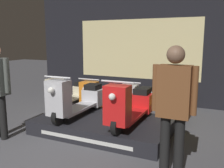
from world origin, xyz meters
name	(u,v)px	position (x,y,z in m)	size (l,w,h in m)	color
ground_plane	(46,160)	(0.00, 0.00, 0.00)	(30.00, 30.00, 0.00)	#4C4C51
shop_wall_back	(137,47)	(0.00, 4.15, 1.60)	(6.60, 0.09, 3.20)	black
display_platform	(103,125)	(0.27, 1.42, 0.14)	(2.60, 1.53, 0.27)	black
scooter_display_left	(77,99)	(-0.32, 1.37, 0.62)	(0.56, 1.72, 0.90)	black
scooter_display_right	(130,106)	(0.85, 1.37, 0.62)	(0.56, 1.72, 0.90)	black
scooter_backrow_0	(68,93)	(-1.58, 2.89, 0.35)	(0.56, 1.72, 0.90)	black
scooter_backrow_1	(101,96)	(-0.56, 2.89, 0.35)	(0.56, 1.72, 0.90)	black
scooter_backrow_2	(137,100)	(0.47, 2.89, 0.35)	(0.56, 1.72, 0.90)	black
scooter_backrow_3	(179,104)	(1.49, 2.89, 0.35)	(0.56, 1.72, 0.90)	black
person_right_browsing	(174,102)	(1.84, 0.33, 1.03)	(0.57, 0.23, 1.75)	black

